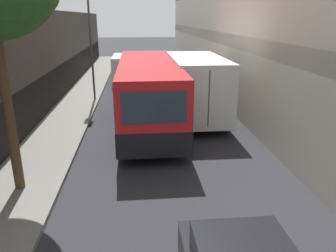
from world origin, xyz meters
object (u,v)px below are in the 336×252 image
bus (149,92)px  panel_van (125,67)px  box_truck (193,84)px  street_lamp (89,12)px

bus → panel_van: (-1.42, 11.47, -0.47)m
box_truck → street_lamp: street_lamp is taller
bus → box_truck: (2.36, 1.38, 0.06)m
panel_van → street_lamp: 7.78m
box_truck → street_lamp: 7.55m
panel_van → street_lamp: street_lamp is taller
street_lamp → box_truck: bearing=-34.0°
bus → box_truck: box_truck is taller
bus → box_truck: 2.73m
panel_van → bus: bearing=-82.9°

